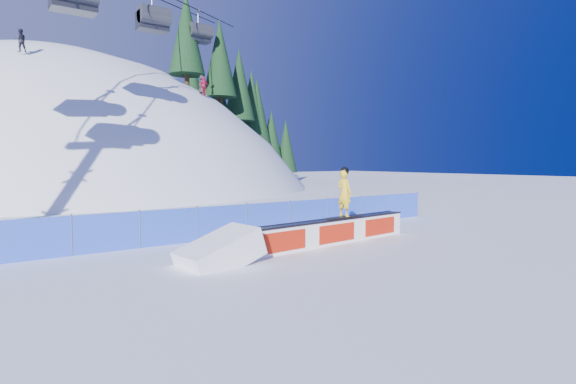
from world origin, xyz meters
TOP-DOWN VIEW (x-y plane):
  - ground at (0.00, 0.00)m, footprint 160.00×160.00m
  - snow_hill at (0.00, 42.00)m, footprint 64.00×64.00m
  - treeline at (23.70, 40.18)m, footprint 23.86×11.15m
  - safety_fence at (0.00, 4.50)m, footprint 22.05×0.05m
  - rail_box at (2.47, 1.40)m, footprint 7.16×1.13m
  - snow_ramp at (-1.97, 1.00)m, footprint 2.35×1.59m
  - snowboarder at (3.07, 1.45)m, footprint 1.69×0.61m
  - distant_skiers at (1.84, 30.96)m, footprint 16.69×9.12m

SIDE VIEW (x-z plane):
  - snow_hill at x=0.00m, z-range -50.00..14.00m
  - ground at x=0.00m, z-range 0.00..0.00m
  - snow_ramp at x=-1.97m, z-range -0.70..0.70m
  - rail_box at x=2.47m, z-range -0.01..0.85m
  - safety_fence at x=0.00m, z-range -0.05..1.25m
  - snowboarder at x=3.07m, z-range 0.84..2.59m
  - treeline at x=23.70m, z-range -1.41..20.57m
  - distant_skiers at x=1.84m, z-range 8.57..14.55m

